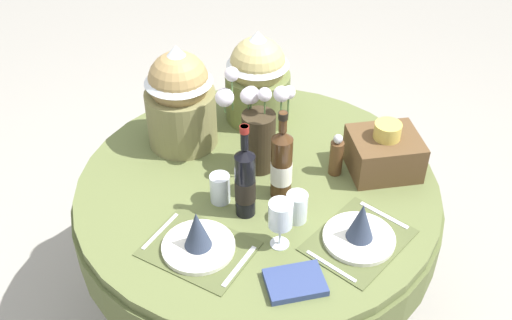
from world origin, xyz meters
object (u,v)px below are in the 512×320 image
object	(u,v)px
dining_table	(257,208)
tumbler_mid	(297,207)
wine_bottle_rear	(282,164)
tumbler_near_left	(220,188)
woven_basket_side_right	(384,152)
place_setting_left	(198,239)
gift_tub_back_centre	(258,73)
place_setting_right	(360,231)
wine_bottle_centre	(245,182)
wine_glass_right	(281,216)
pepper_mill	(336,156)
book_on_table	(295,282)
flower_vase	(256,129)
gift_tub_back_left	(180,93)

from	to	relation	value
dining_table	tumbler_mid	xyz separation A→B (m)	(0.10, -0.21, 0.18)
wine_bottle_rear	tumbler_near_left	distance (m)	0.23
tumbler_near_left	woven_basket_side_right	world-z (taller)	woven_basket_side_right
place_setting_left	gift_tub_back_centre	size ratio (longest dim) A/B	1.08
place_setting_left	wine_bottle_rear	world-z (taller)	wine_bottle_rear
place_setting_right	tumbler_near_left	xyz separation A→B (m)	(-0.43, 0.27, 0.01)
place_setting_left	wine_bottle_centre	size ratio (longest dim) A/B	1.17
place_setting_left	wine_glass_right	xyz separation A→B (m)	(0.26, -0.02, 0.08)
wine_bottle_centre	tumbler_near_left	size ratio (longest dim) A/B	3.32
pepper_mill	book_on_table	world-z (taller)	pepper_mill
wine_bottle_rear	book_on_table	size ratio (longest dim) A/B	1.97
wine_bottle_rear	tumbler_mid	bearing A→B (deg)	-78.49
woven_basket_side_right	tumbler_mid	bearing A→B (deg)	-150.63
place_setting_left	book_on_table	distance (m)	0.34
book_on_table	gift_tub_back_centre	distance (m)	0.94
flower_vase	book_on_table	xyz separation A→B (m)	(0.02, -0.59, -0.16)
woven_basket_side_right	tumbler_near_left	bearing A→B (deg)	-173.28
pepper_mill	gift_tub_back_centre	xyz separation A→B (m)	(-0.22, 0.42, 0.13)
tumbler_near_left	pepper_mill	bearing A→B (deg)	10.51
wine_glass_right	tumbler_near_left	size ratio (longest dim) A/B	1.62
wine_bottle_rear	woven_basket_side_right	size ratio (longest dim) A/B	1.41
wine_bottle_centre	woven_basket_side_right	xyz separation A→B (m)	(0.54, 0.15, -0.06)
woven_basket_side_right	dining_table	bearing A→B (deg)	-179.93
wine_glass_right	woven_basket_side_right	size ratio (longest dim) A/B	0.71
place_setting_left	gift_tub_back_left	bearing A→B (deg)	90.26
dining_table	place_setting_left	xyz separation A→B (m)	(-0.25, -0.30, 0.18)
wine_bottle_centre	wine_bottle_rear	world-z (taller)	wine_bottle_centre
flower_vase	wine_bottle_rear	size ratio (longest dim) A/B	1.16
tumbler_mid	book_on_table	xyz separation A→B (m)	(-0.07, -0.28, -0.04)
flower_vase	wine_bottle_rear	bearing A→B (deg)	-71.61
gift_tub_back_left	woven_basket_side_right	distance (m)	0.80
place_setting_right	tumbler_mid	bearing A→B (deg)	143.30
pepper_mill	gift_tub_back_left	size ratio (longest dim) A/B	0.41
dining_table	gift_tub_back_left	distance (m)	0.53
place_setting_left	flower_vase	distance (m)	0.49
tumbler_mid	wine_bottle_centre	bearing A→B (deg)	159.62
place_setting_right	gift_tub_back_left	world-z (taller)	gift_tub_back_left
wine_glass_right	gift_tub_back_left	bearing A→B (deg)	113.26
place_setting_right	gift_tub_back_left	bearing A→B (deg)	129.07
dining_table	wine_bottle_rear	world-z (taller)	wine_bottle_rear
flower_vase	pepper_mill	world-z (taller)	flower_vase
wine_bottle_rear	pepper_mill	size ratio (longest dim) A/B	2.03
gift_tub_back_centre	place_setting_right	bearing A→B (deg)	-74.96
flower_vase	pepper_mill	distance (m)	0.31
place_setting_right	wine_glass_right	world-z (taller)	wine_glass_right
place_setting_right	gift_tub_back_left	xyz separation A→B (m)	(-0.53, 0.65, 0.18)
woven_basket_side_right	place_setting_right	bearing A→B (deg)	-119.40
tumbler_near_left	place_setting_left	bearing A→B (deg)	-113.88
tumbler_mid	book_on_table	bearing A→B (deg)	-103.25
place_setting_left	pepper_mill	distance (m)	0.62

